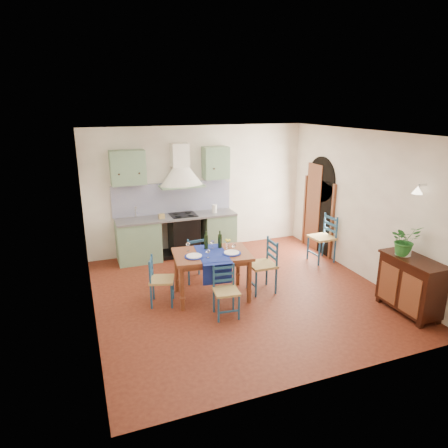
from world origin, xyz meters
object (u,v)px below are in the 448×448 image
Objects in this scene: dining_table at (212,258)px; chair_near at (226,291)px; potted_plant at (405,240)px; sideboard at (410,283)px.

chair_near is at bearing -90.43° from dining_table.
dining_table is 2.77× the size of potted_plant.
potted_plant is (2.74, -0.76, 0.76)m from chair_near.
sideboard is at bearing -30.14° from dining_table.
chair_near is at bearing 164.52° from potted_plant.
potted_plant reaches higher than sideboard.
chair_near is 2.95m from potted_plant.
sideboard reaches higher than chair_near.
potted_plant reaches higher than chair_near.
dining_table is at bearing 149.86° from sideboard.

